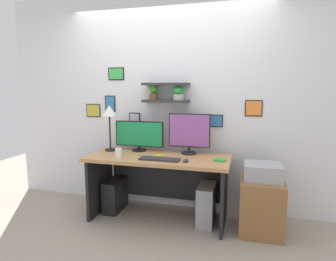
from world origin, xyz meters
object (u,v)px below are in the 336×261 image
(desk, at_px, (160,173))
(water_cup, at_px, (118,153))
(desk_lamp, at_px, (109,114))
(drawer_cabinet, at_px, (261,206))
(scissors_tray, at_px, (220,160))
(computer_tower_left, at_px, (115,195))
(monitor_right, at_px, (189,133))
(printer, at_px, (263,172))
(keyboard, at_px, (160,159))
(computer_mouse, at_px, (186,161))
(computer_tower_right, at_px, (206,204))
(cell_phone, at_px, (158,156))
(monitor_left, at_px, (139,135))

(desk, height_order, water_cup, water_cup)
(desk_lamp, relative_size, drawer_cabinet, 0.98)
(scissors_tray, height_order, computer_tower_left, scissors_tray)
(monitor_right, xyz_separation_m, printer, (0.83, -0.23, -0.34))
(keyboard, distance_m, desk_lamp, 0.90)
(water_cup, distance_m, computer_tower_left, 0.70)
(desk, relative_size, computer_mouse, 18.02)
(computer_tower_right, bearing_deg, scissors_tray, -28.57)
(monitor_right, bearing_deg, scissors_tray, -34.49)
(monitor_right, distance_m, scissors_tray, 0.52)
(computer_mouse, distance_m, drawer_cabinet, 0.94)
(cell_phone, xyz_separation_m, water_cup, (-0.39, -0.20, 0.05))
(desk, height_order, printer, desk)
(water_cup, height_order, printer, water_cup)
(monitor_right, height_order, computer_tower_left, monitor_right)
(keyboard, distance_m, scissors_tray, 0.64)
(cell_phone, relative_size, printer, 0.37)
(keyboard, distance_m, water_cup, 0.47)
(computer_mouse, distance_m, cell_phone, 0.40)
(drawer_cabinet, bearing_deg, scissors_tray, -175.68)
(desk_lamp, distance_m, scissors_tray, 1.44)
(scissors_tray, xyz_separation_m, drawer_cabinet, (0.44, 0.03, -0.47))
(desk_lamp, xyz_separation_m, drawer_cabinet, (1.80, -0.14, -0.92))
(drawer_cabinet, xyz_separation_m, printer, (0.00, 0.00, 0.37))
(monitor_left, height_order, cell_phone, monitor_left)
(desk, bearing_deg, desk_lamp, 174.10)
(monitor_left, xyz_separation_m, cell_phone, (0.30, -0.22, -0.19))
(cell_phone, relative_size, drawer_cabinet, 0.24)
(water_cup, relative_size, computer_tower_left, 0.27)
(keyboard, xyz_separation_m, computer_mouse, (0.29, -0.01, 0.01))
(printer, bearing_deg, desk, 176.59)
(desk, relative_size, monitor_right, 3.30)
(printer, bearing_deg, computer_mouse, -168.58)
(scissors_tray, height_order, computer_tower_right, scissors_tray)
(keyboard, distance_m, printer, 1.09)
(desk, distance_m, printer, 1.15)
(keyboard, xyz_separation_m, drawer_cabinet, (1.08, 0.15, -0.47))
(desk_lamp, height_order, water_cup, desk_lamp)
(keyboard, bearing_deg, computer_tower_right, 21.45)
(monitor_left, distance_m, scissors_tray, 1.06)
(monitor_right, distance_m, water_cup, 0.85)
(monitor_left, relative_size, cell_phone, 4.39)
(keyboard, relative_size, drawer_cabinet, 0.77)
(desk, xyz_separation_m, keyboard, (0.06, -0.22, 0.22))
(keyboard, bearing_deg, computer_mouse, -2.18)
(computer_tower_left, bearing_deg, cell_phone, -8.52)
(monitor_right, relative_size, computer_tower_left, 1.23)
(drawer_cabinet, bearing_deg, printer, 0.00)
(keyboard, xyz_separation_m, water_cup, (-0.47, -0.04, 0.05))
(scissors_tray, bearing_deg, drawer_cabinet, 4.32)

